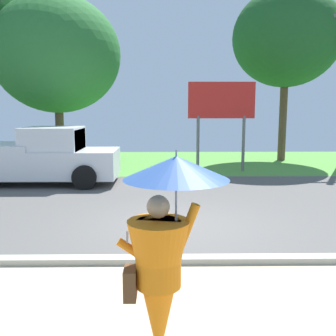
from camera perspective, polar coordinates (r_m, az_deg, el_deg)
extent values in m
cube|color=#565451|center=(10.33, 0.86, -5.45)|extent=(40.00, 8.00, 0.10)
cube|color=#54953D|center=(18.19, 0.14, 0.81)|extent=(40.00, 8.00, 0.10)
cube|color=#B2AD9E|center=(6.50, 1.90, -13.35)|extent=(40.00, 0.24, 0.10)
cone|color=orange|center=(3.95, -1.40, -17.94)|extent=(0.60, 0.60, 1.45)
cylinder|color=orange|center=(3.79, -1.42, -12.53)|extent=(0.44, 0.44, 0.65)
sphere|color=tan|center=(3.65, -1.45, -5.72)|extent=(0.22, 0.22, 0.22)
cylinder|color=orange|center=(3.71, 2.94, -8.54)|extent=(0.24, 0.09, 0.45)
cylinder|color=orange|center=(3.81, -5.42, -11.94)|extent=(0.29, 0.08, 0.24)
cylinder|color=gray|center=(3.64, 1.20, -5.18)|extent=(0.02, 0.02, 0.75)
cone|color=#33569E|center=(3.57, 1.22, 0.04)|extent=(1.00, 1.00, 0.22)
cylinder|color=gray|center=(3.56, 1.22, 1.95)|extent=(0.02, 0.02, 0.10)
cube|color=#B7B7BC|center=(3.81, -6.02, -10.40)|extent=(0.02, 0.11, 0.16)
cube|color=brown|center=(3.87, -5.59, -16.57)|extent=(0.12, 0.24, 0.30)
cube|color=silver|center=(13.57, -18.50, 0.68)|extent=(5.20, 2.00, 0.90)
cube|color=silver|center=(13.35, -16.61, 3.88)|extent=(1.80, 1.84, 0.90)
cube|color=#2D3842|center=(13.14, -13.03, 3.95)|extent=(0.10, 1.70, 0.77)
cylinder|color=black|center=(14.17, -10.65, 0.10)|extent=(0.76, 0.28, 0.76)
cylinder|color=black|center=(12.23, -12.23, -1.34)|extent=(0.76, 0.28, 0.76)
cylinder|color=black|center=(15.13, -23.44, 0.06)|extent=(0.76, 0.28, 0.76)
cylinder|color=slate|center=(15.29, 4.44, 3.58)|extent=(0.12, 0.12, 2.20)
cylinder|color=slate|center=(15.56, 11.07, 3.53)|extent=(0.12, 0.12, 2.20)
cube|color=red|center=(15.33, 7.92, 9.90)|extent=(2.60, 0.10, 1.40)
cylinder|color=brown|center=(19.31, 16.61, 7.21)|extent=(0.36, 0.36, 4.13)
ellipsoid|color=#1E5623|center=(19.57, 17.10, 17.93)|extent=(4.96, 4.96, 4.51)
cylinder|color=brown|center=(17.22, -15.67, 5.23)|extent=(0.36, 0.36, 3.01)
ellipsoid|color=#286B2D|center=(17.33, -16.13, 15.81)|extent=(5.29, 5.29, 4.81)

